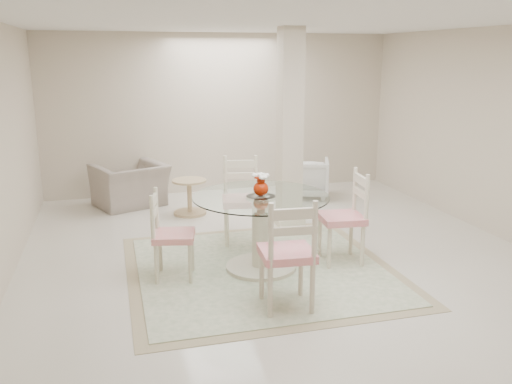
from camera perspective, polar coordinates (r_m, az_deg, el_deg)
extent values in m
plane|color=silver|center=(6.43, 2.87, -7.09)|extent=(7.00, 7.00, 0.00)
cube|color=beige|center=(9.43, -3.66, 8.21)|extent=(6.00, 0.02, 2.70)
cube|color=beige|center=(3.05, 24.07, -5.96)|extent=(6.00, 0.02, 2.70)
cube|color=beige|center=(7.56, 25.30, 5.38)|extent=(0.02, 7.00, 2.70)
cube|color=white|center=(6.00, 3.20, 17.69)|extent=(6.00, 7.00, 0.02)
cube|color=beige|center=(7.45, 3.58, 6.60)|extent=(0.30, 0.30, 2.70)
cube|color=tan|center=(6.13, 0.49, -8.15)|extent=(2.91, 2.91, 0.01)
cube|color=beige|center=(6.12, 0.49, -8.08)|extent=(2.67, 2.67, 0.01)
cylinder|color=beige|center=(6.12, 0.49, -7.93)|extent=(0.78, 0.78, 0.06)
cylinder|color=beige|center=(5.97, 0.50, -4.22)|extent=(0.19, 0.19, 0.80)
cylinder|color=beige|center=(5.86, 0.51, -0.68)|extent=(0.32, 0.32, 0.03)
cylinder|color=white|center=(5.86, 0.51, -0.47)|extent=(1.48, 1.48, 0.01)
ellipsoid|color=#AD2105|center=(5.84, 0.51, 0.35)|extent=(0.17, 0.17, 0.16)
cylinder|color=#AD2105|center=(5.81, 0.52, 1.28)|extent=(0.09, 0.09, 0.05)
cylinder|color=#AD2105|center=(5.81, 0.52, 1.59)|extent=(0.14, 0.14, 0.02)
ellipsoid|color=white|center=(5.80, 0.52, 1.81)|extent=(0.10, 0.10, 0.04)
ellipsoid|color=white|center=(5.83, 0.95, 1.74)|extent=(0.10, 0.10, 0.04)
ellipsoid|color=white|center=(5.82, 0.01, 1.75)|extent=(0.10, 0.10, 0.04)
ellipsoid|color=white|center=(5.76, 0.74, 1.53)|extent=(0.10, 0.10, 0.04)
cylinder|color=beige|center=(6.45, 6.70, -4.76)|extent=(0.05, 0.05, 0.49)
cylinder|color=beige|center=(6.10, 7.71, -5.92)|extent=(0.05, 0.05, 0.49)
cylinder|color=beige|center=(6.57, 9.96, -4.54)|extent=(0.05, 0.05, 0.49)
cylinder|color=beige|center=(6.22, 11.14, -5.66)|extent=(0.05, 0.05, 0.49)
cube|color=red|center=(6.24, 8.98, -2.74)|extent=(0.52, 0.52, 0.08)
cube|color=beige|center=(6.22, 10.99, 0.55)|extent=(0.09, 0.43, 0.58)
cylinder|color=#F4EBC9|center=(6.72, -3.08, -3.88)|extent=(0.05, 0.05, 0.50)
cylinder|color=#F4EBC9|center=(6.74, 0.27, -3.79)|extent=(0.05, 0.05, 0.50)
cylinder|color=#F4EBC9|center=(7.09, -3.18, -2.89)|extent=(0.05, 0.05, 0.50)
cylinder|color=#F4EBC9|center=(7.11, -0.01, -2.82)|extent=(0.05, 0.05, 0.50)
cube|color=red|center=(6.83, -1.52, -1.02)|extent=(0.56, 0.56, 0.08)
cube|color=#F4EBC9|center=(6.95, -1.64, 2.35)|extent=(0.44, 0.13, 0.59)
cylinder|color=beige|center=(5.72, -6.94, -7.57)|extent=(0.04, 0.04, 0.45)
cylinder|color=beige|center=(6.04, -6.74, -6.34)|extent=(0.04, 0.04, 0.45)
cylinder|color=beige|center=(5.75, -10.44, -7.57)|extent=(0.04, 0.04, 0.45)
cylinder|color=beige|center=(6.07, -10.04, -6.35)|extent=(0.04, 0.04, 0.45)
cube|color=red|center=(5.81, -8.63, -4.58)|extent=(0.51, 0.51, 0.07)
cube|color=beige|center=(5.73, -10.68, -1.52)|extent=(0.12, 0.39, 0.52)
cylinder|color=beige|center=(5.41, 4.74, -8.46)|extent=(0.05, 0.05, 0.51)
cylinder|color=beige|center=(5.33, 0.59, -8.80)|extent=(0.05, 0.05, 0.51)
cylinder|color=beige|center=(5.06, 5.95, -10.14)|extent=(0.05, 0.05, 0.51)
cylinder|color=beige|center=(4.97, 1.50, -10.55)|extent=(0.05, 0.05, 0.51)
cube|color=red|center=(5.08, 3.24, -6.45)|extent=(0.52, 0.52, 0.08)
cube|color=beige|center=(4.76, 3.94, -3.22)|extent=(0.44, 0.08, 0.59)
imported|color=gray|center=(8.78, -13.11, 0.70)|extent=(1.30, 1.23, 0.67)
imported|color=silver|center=(9.14, 5.38, 1.49)|extent=(0.91, 0.93, 0.66)
cylinder|color=tan|center=(8.25, -6.95, -2.16)|extent=(0.49, 0.49, 0.04)
cylinder|color=tan|center=(8.19, -7.00, -0.52)|extent=(0.07, 0.07, 0.47)
cylinder|color=tan|center=(8.13, -7.06, 1.18)|extent=(0.51, 0.51, 0.03)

